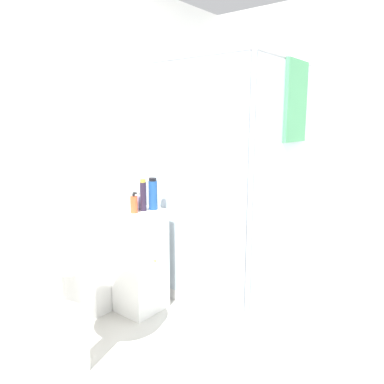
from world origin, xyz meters
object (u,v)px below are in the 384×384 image
shampoo_bottle_tall_black (143,196)px  shampoo_bottle_blue (153,194)px  sink (73,264)px  soap_dispenser (134,204)px  lotion_bottle_white (137,203)px

shampoo_bottle_tall_black → shampoo_bottle_blue: 0.08m
shampoo_bottle_tall_black → sink: bearing=-164.3°
soap_dispenser → lotion_bottle_white: 0.09m
shampoo_bottle_blue → shampoo_bottle_tall_black: bearing=161.3°
soap_dispenser → shampoo_bottle_blue: bearing=-11.4°
sink → soap_dispenser: sink is taller
sink → shampoo_bottle_tall_black: bearing=15.7°
lotion_bottle_white → shampoo_bottle_blue: bearing=-42.4°
shampoo_bottle_blue → lotion_bottle_white: 0.14m
lotion_bottle_white → shampoo_bottle_tall_black: bearing=-75.7°
soap_dispenser → sink: bearing=-161.8°
shampoo_bottle_blue → lotion_bottle_white: shampoo_bottle_blue is taller
shampoo_bottle_tall_black → lotion_bottle_white: shampoo_bottle_tall_black is taller
shampoo_bottle_tall_black → soap_dispenser: bearing=175.3°
shampoo_bottle_tall_black → shampoo_bottle_blue: bearing=-18.7°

